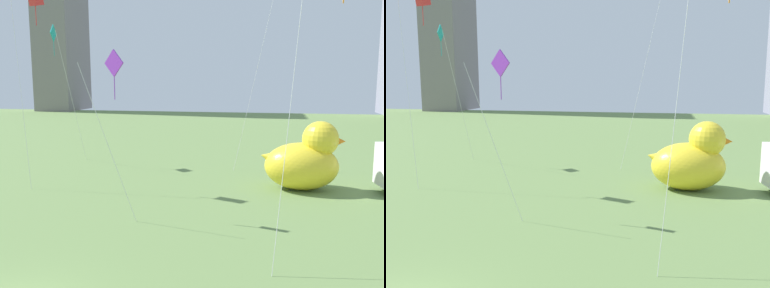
% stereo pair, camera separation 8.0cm
% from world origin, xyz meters
% --- Properties ---
extents(giant_inflatable_duck, '(4.92, 3.16, 4.08)m').
position_xyz_m(giant_inflatable_duck, '(9.20, 15.78, 1.74)').
color(giant_inflatable_duck, yellow).
rests_on(giant_inflatable_duck, ground).
extents(city_skyline, '(81.57, 15.10, 41.32)m').
position_xyz_m(city_skyline, '(14.12, 68.66, 16.69)').
color(city_skyline, gray).
rests_on(city_skyline, ground).
extents(kite_purple, '(2.56, 1.67, 7.87)m').
position_xyz_m(kite_purple, '(-0.11, 9.66, 6.99)').
color(kite_purple, silver).
rests_on(kite_purple, ground).
extents(kite_teal, '(1.91, 2.90, 10.50)m').
position_xyz_m(kite_teal, '(-9.06, 21.04, 9.45)').
color(kite_teal, silver).
rests_on(kite_teal, ground).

